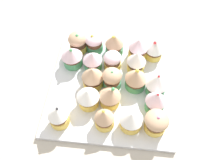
# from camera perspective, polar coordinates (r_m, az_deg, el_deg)

# --- Properties ---
(ground_plane) EXTENTS (1.80, 1.80, 0.03)m
(ground_plane) POSITION_cam_1_polar(r_m,az_deg,el_deg) (0.79, 0.00, -2.31)
(ground_plane) COLOR #B2A899
(baking_tray) EXTENTS (0.37, 0.37, 0.01)m
(baking_tray) POSITION_cam_1_polar(r_m,az_deg,el_deg) (0.77, 0.00, -1.49)
(baking_tray) COLOR silver
(baking_tray) RESTS_ON ground_plane
(cupcake_0) EXTENTS (0.06, 0.06, 0.07)m
(cupcake_0) POSITION_cam_1_polar(r_m,az_deg,el_deg) (0.83, -7.70, 8.46)
(cupcake_0) COLOR #EFC651
(cupcake_0) RESTS_ON baking_tray
(cupcake_1) EXTENTS (0.07, 0.07, 0.08)m
(cupcake_1) POSITION_cam_1_polar(r_m,az_deg,el_deg) (0.80, -9.02, 5.31)
(cupcake_1) COLOR #4C9E6B
(cupcake_1) RESTS_ON baking_tray
(cupcake_2) EXTENTS (0.06, 0.06, 0.08)m
(cupcake_2) POSITION_cam_1_polar(r_m,az_deg,el_deg) (0.69, -12.02, -7.92)
(cupcake_2) COLOR #EFC651
(cupcake_2) RESTS_ON baking_tray
(cupcake_3) EXTENTS (0.06, 0.06, 0.07)m
(cupcake_3) POSITION_cam_1_polar(r_m,az_deg,el_deg) (0.83, -4.01, 8.47)
(cupcake_3) COLOR #4C9E6B
(cupcake_3) RESTS_ON baking_tray
(cupcake_4) EXTENTS (0.06, 0.06, 0.07)m
(cupcake_4) POSITION_cam_1_polar(r_m,az_deg,el_deg) (0.78, -4.39, 4.48)
(cupcake_4) COLOR #4C9E6B
(cupcake_4) RESTS_ON baking_tray
(cupcake_5) EXTENTS (0.06, 0.06, 0.07)m
(cupcake_5) POSITION_cam_1_polar(r_m,az_deg,el_deg) (0.74, -4.42, 0.72)
(cupcake_5) COLOR #EFC651
(cupcake_5) RESTS_ON baking_tray
(cupcake_6) EXTENTS (0.06, 0.06, 0.07)m
(cupcake_6) POSITION_cam_1_polar(r_m,az_deg,el_deg) (0.71, -5.42, -3.86)
(cupcake_6) COLOR #EFC651
(cupcake_6) RESTS_ON baking_tray
(cupcake_7) EXTENTS (0.06, 0.06, 0.08)m
(cupcake_7) POSITION_cam_1_polar(r_m,az_deg,el_deg) (0.81, 0.53, 8.11)
(cupcake_7) COLOR #4C9E6B
(cupcake_7) RESTS_ON baking_tray
(cupcake_8) EXTENTS (0.05, 0.05, 0.07)m
(cupcake_8) POSITION_cam_1_polar(r_m,az_deg,el_deg) (0.78, 0.12, 4.33)
(cupcake_8) COLOR #EFC651
(cupcake_8) RESTS_ON baking_tray
(cupcake_9) EXTENTS (0.06, 0.06, 0.07)m
(cupcake_9) POSITION_cam_1_polar(r_m,az_deg,el_deg) (0.74, -0.38, 0.19)
(cupcake_9) COLOR #4C9E6B
(cupcake_9) RESTS_ON baking_tray
(cupcake_10) EXTENTS (0.06, 0.06, 0.07)m
(cupcake_10) POSITION_cam_1_polar(r_m,az_deg,el_deg) (0.71, -0.12, -3.72)
(cupcake_10) COLOR #EFC651
(cupcake_10) RESTS_ON baking_tray
(cupcake_11) EXTENTS (0.05, 0.05, 0.07)m
(cupcake_11) POSITION_cam_1_polar(r_m,az_deg,el_deg) (0.68, -1.73, -8.64)
(cupcake_11) COLOR #EFC651
(cupcake_11) RESTS_ON baking_tray
(cupcake_12) EXTENTS (0.06, 0.06, 0.08)m
(cupcake_12) POSITION_cam_1_polar(r_m,az_deg,el_deg) (0.81, 5.93, 7.12)
(cupcake_12) COLOR #EFC651
(cupcake_12) RESTS_ON baking_tray
(cupcake_13) EXTENTS (0.06, 0.06, 0.08)m
(cupcake_13) POSITION_cam_1_polar(r_m,az_deg,el_deg) (0.77, 5.53, 4.19)
(cupcake_13) COLOR #EFC651
(cupcake_13) RESTS_ON baking_tray
(cupcake_14) EXTENTS (0.06, 0.06, 0.07)m
(cupcake_14) POSITION_cam_1_polar(r_m,az_deg,el_deg) (0.74, 5.41, 0.25)
(cupcake_14) COLOR #4C9E6B
(cupcake_14) RESTS_ON baking_tray
(cupcake_15) EXTENTS (0.06, 0.06, 0.07)m
(cupcake_15) POSITION_cam_1_polar(r_m,az_deg,el_deg) (0.68, 4.35, -8.90)
(cupcake_15) COLOR #EFC651
(cupcake_15) RESTS_ON baking_tray
(cupcake_16) EXTENTS (0.06, 0.06, 0.07)m
(cupcake_16) POSITION_cam_1_polar(r_m,az_deg,el_deg) (0.82, 9.57, 6.97)
(cupcake_16) COLOR #EFC651
(cupcake_16) RESTS_ON baking_tray
(cupcake_17) EXTENTS (0.06, 0.06, 0.08)m
(cupcake_17) POSITION_cam_1_polar(r_m,az_deg,el_deg) (0.73, 10.05, -0.77)
(cupcake_17) COLOR #4C9E6B
(cupcake_17) RESTS_ON baking_tray
(cupcake_18) EXTENTS (0.06, 0.06, 0.08)m
(cupcake_18) POSITION_cam_1_polar(r_m,az_deg,el_deg) (0.70, 9.82, -4.64)
(cupcake_18) COLOR #4C9E6B
(cupcake_18) RESTS_ON baking_tray
(cupcake_19) EXTENTS (0.06, 0.06, 0.07)m
(cupcake_19) POSITION_cam_1_polar(r_m,az_deg,el_deg) (0.68, 9.92, -9.38)
(cupcake_19) COLOR #EFC651
(cupcake_19) RESTS_ON baking_tray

